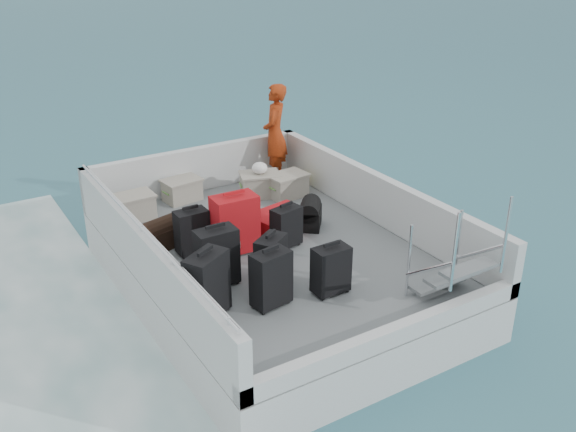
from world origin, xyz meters
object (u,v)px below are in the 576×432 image
Objects in this scene: suitcase_7 at (286,227)px; suitcase_6 at (331,271)px; suitcase_8 at (278,222)px; crate_1 at (182,191)px; passenger at (275,133)px; suitcase_0 at (207,286)px; suitcase_5 at (235,224)px; crate_0 at (133,208)px; suitcase_1 at (217,258)px; crate_3 at (287,186)px; crate_2 at (260,186)px; suitcase_2 at (192,232)px; suitcase_4 at (271,261)px; suitcase_3 at (271,279)px.

suitcase_6 is at bearing -109.67° from suitcase_7.
suitcase_7 is 0.73× the size of suitcase_8.
passenger reaches higher than crate_1.
suitcase_0 is 1.36× the size of suitcase_7.
suitcase_5 is 1.87m from crate_0.
suitcase_1 reaches higher than suitcase_7.
crate_1 reaches higher than suitcase_8.
passenger is (1.74, 1.94, 0.42)m from suitcase_5.
suitcase_8 is 1.35× the size of crate_3.
suitcase_7 reaches higher than crate_2.
suitcase_2 reaches higher than crate_1.
suitcase_6 is 0.76× the size of suitcase_8.
suitcase_0 is at bearing -128.67° from crate_2.
suitcase_7 is 0.48m from suitcase_8.
suitcase_4 is at bearing -14.99° from suitcase_0.
crate_3 is (2.11, 1.87, -0.19)m from suitcase_1.
suitcase_4 is at bearing -116.51° from crate_2.
suitcase_7 is 2.38m from crate_0.
suitcase_6 is 1.05× the size of suitcase_7.
crate_1 is at bearing 16.74° from crate_0.
passenger is at bearing 74.23° from crate_3.
suitcase_0 is 1.33× the size of crate_3.
suitcase_1 reaches higher than crate_3.
suitcase_5 is (0.03, 0.96, 0.08)m from suitcase_4.
suitcase_5 is at bearing 107.09° from suitcase_6.
crate_1 is 1.21m from crate_2.
suitcase_5 reaches higher than crate_1.
crate_1 is at bearing -49.13° from passenger.
suitcase_6 reaches higher than suitcase_7.
suitcase_8 is (1.27, -0.04, -0.15)m from suitcase_2.
suitcase_1 is at bearing 26.39° from suitcase_0.
suitcase_4 is 2.91m from crate_1.
suitcase_4 is 3.44m from passenger.
suitcase_0 is at bearing 118.57° from suitcase_8.
suitcase_3 is (0.31, -0.73, -0.03)m from suitcase_1.
crate_0 is at bearing 57.49° from suitcase_0.
suitcase_2 is (0.46, 1.45, -0.08)m from suitcase_0.
crate_2 is (1.11, -0.47, 0.01)m from crate_1.
suitcase_0 reaches higher than suitcase_3.
suitcase_4 reaches higher than suitcase_7.
suitcase_2 is 1.99m from suitcase_6.
passenger is at bearing 69.41° from suitcase_6.
suitcase_6 is (0.46, -1.49, -0.10)m from suitcase_5.
suitcase_2 is 1.64m from suitcase_3.
suitcase_6 is 1.73m from suitcase_8.
suitcase_3 is 0.46m from suitcase_4.
suitcase_0 reaches higher than suitcase_6.
crate_2 is at bearing 53.18° from suitcase_5.
suitcase_3 is 3.90m from passenger.
suitcase_1 is 1.35× the size of crate_1.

